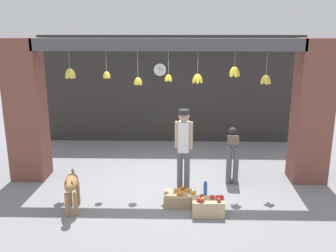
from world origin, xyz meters
TOP-DOWN VIEW (x-y plane):
  - ground_plane at (0.00, 0.00)m, footprint 60.00×60.00m
  - shop_back_wall at (0.00, 3.01)m, footprint 7.13×0.12m
  - shop_pillar_left at (-2.92, 0.30)m, footprint 0.70×0.60m
  - shop_pillar_right at (2.92, 0.30)m, footprint 0.70×0.60m
  - storefront_awning at (-0.00, 0.12)m, footprint 5.23×0.29m
  - dog at (-1.62, -1.22)m, footprint 0.33×0.85m
  - shopkeeper at (0.32, -0.32)m, footprint 0.34×0.28m
  - worker_stooping at (1.35, 0.25)m, footprint 0.30×0.79m
  - fruit_crate_oranges at (0.26, -0.90)m, footprint 0.58×0.40m
  - fruit_crate_apples at (0.73, -1.29)m, footprint 0.54×0.32m
  - water_bottle at (0.74, -0.53)m, footprint 0.07×0.07m
  - wall_clock at (-0.28, 2.94)m, footprint 0.35×0.03m

SIDE VIEW (x-z plane):
  - ground_plane at x=0.00m, z-range 0.00..0.00m
  - fruit_crate_oranges at x=0.26m, z-range -0.03..0.25m
  - water_bottle at x=0.74m, z-range -0.01..0.27m
  - fruit_crate_apples at x=0.73m, z-range -0.02..0.33m
  - dog at x=-1.62m, z-range 0.13..0.82m
  - worker_stooping at x=1.35m, z-range 0.17..1.20m
  - shopkeeper at x=0.32m, z-range 0.14..1.76m
  - shop_back_wall at x=0.00m, z-range 0.00..2.92m
  - shop_pillar_left at x=-2.92m, z-range 0.00..2.92m
  - shop_pillar_right at x=2.92m, z-range 0.00..2.92m
  - wall_clock at x=-0.28m, z-range 1.83..2.18m
  - storefront_awning at x=0.00m, z-range 2.29..3.19m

